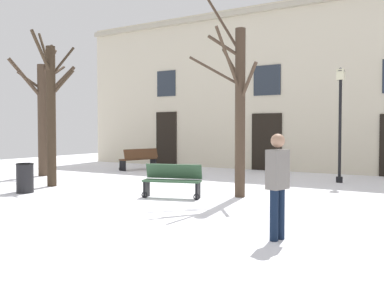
{
  "coord_description": "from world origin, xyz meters",
  "views": [
    {
      "loc": [
        6.55,
        -9.5,
        1.8
      ],
      "look_at": [
        0.0,
        1.59,
        1.36
      ],
      "focal_mm": 38.52,
      "sensor_mm": 36.0,
      "label": 1
    }
  ],
  "objects_px": {
    "tree_center": "(43,112)",
    "tree_left_of_center": "(239,106)",
    "tree_near_facade": "(51,111)",
    "streetlamp": "(340,112)",
    "person_by_shop_door": "(277,181)",
    "bench_near_center_tree": "(139,159)",
    "bench_near_lamp": "(172,180)",
    "litter_bin": "(25,178)"
  },
  "relations": [
    {
      "from": "bench_near_lamp",
      "to": "person_by_shop_door",
      "type": "relative_size",
      "value": 0.93
    },
    {
      "from": "bench_near_center_tree",
      "to": "person_by_shop_door",
      "type": "distance_m",
      "value": 12.47
    },
    {
      "from": "tree_center",
      "to": "streetlamp",
      "type": "relative_size",
      "value": 1.35
    },
    {
      "from": "bench_near_center_tree",
      "to": "bench_near_lamp",
      "type": "distance_m",
      "value": 7.89
    },
    {
      "from": "tree_near_facade",
      "to": "streetlamp",
      "type": "distance_m",
      "value": 9.57
    },
    {
      "from": "person_by_shop_door",
      "to": "litter_bin",
      "type": "bearing_deg",
      "value": 97.11
    },
    {
      "from": "litter_bin",
      "to": "bench_near_lamp",
      "type": "relative_size",
      "value": 0.52
    },
    {
      "from": "tree_center",
      "to": "tree_left_of_center",
      "type": "bearing_deg",
      "value": -5.43
    },
    {
      "from": "tree_left_of_center",
      "to": "litter_bin",
      "type": "height_order",
      "value": "tree_left_of_center"
    },
    {
      "from": "tree_left_of_center",
      "to": "litter_bin",
      "type": "relative_size",
      "value": 6.33
    },
    {
      "from": "streetlamp",
      "to": "person_by_shop_door",
      "type": "distance_m",
      "value": 8.31
    },
    {
      "from": "tree_near_facade",
      "to": "bench_near_lamp",
      "type": "bearing_deg",
      "value": 1.22
    },
    {
      "from": "streetlamp",
      "to": "tree_near_facade",
      "type": "bearing_deg",
      "value": -144.05
    },
    {
      "from": "tree_left_of_center",
      "to": "streetlamp",
      "type": "bearing_deg",
      "value": 69.1
    },
    {
      "from": "tree_center",
      "to": "person_by_shop_door",
      "type": "distance_m",
      "value": 12.0
    },
    {
      "from": "tree_center",
      "to": "bench_near_center_tree",
      "type": "xyz_separation_m",
      "value": [
        1.74,
        3.84,
        -2.01
      ]
    },
    {
      "from": "person_by_shop_door",
      "to": "tree_center",
      "type": "bearing_deg",
      "value": 83.84
    },
    {
      "from": "bench_near_lamp",
      "to": "streetlamp",
      "type": "bearing_deg",
      "value": 43.1
    },
    {
      "from": "tree_near_facade",
      "to": "tree_left_of_center",
      "type": "bearing_deg",
      "value": 10.22
    },
    {
      "from": "tree_center",
      "to": "litter_bin",
      "type": "bearing_deg",
      "value": -46.02
    },
    {
      "from": "tree_near_facade",
      "to": "person_by_shop_door",
      "type": "xyz_separation_m",
      "value": [
        8.34,
        -2.55,
        -1.45
      ]
    },
    {
      "from": "tree_near_facade",
      "to": "streetlamp",
      "type": "relative_size",
      "value": 1.29
    },
    {
      "from": "tree_near_facade",
      "to": "tree_center",
      "type": "bearing_deg",
      "value": 144.66
    },
    {
      "from": "tree_left_of_center",
      "to": "bench_near_lamp",
      "type": "distance_m",
      "value": 2.66
    },
    {
      "from": "streetlamp",
      "to": "person_by_shop_door",
      "type": "xyz_separation_m",
      "value": [
        0.59,
        -8.17,
        -1.42
      ]
    },
    {
      "from": "tree_near_facade",
      "to": "litter_bin",
      "type": "bearing_deg",
      "value": -71.92
    },
    {
      "from": "streetlamp",
      "to": "bench_near_center_tree",
      "type": "relative_size",
      "value": 2.06
    },
    {
      "from": "tree_center",
      "to": "tree_near_facade",
      "type": "height_order",
      "value": "tree_center"
    },
    {
      "from": "tree_left_of_center",
      "to": "tree_near_facade",
      "type": "xyz_separation_m",
      "value": [
        -6.02,
        -1.08,
        -0.02
      ]
    },
    {
      "from": "tree_left_of_center",
      "to": "litter_bin",
      "type": "bearing_deg",
      "value": -156.58
    },
    {
      "from": "person_by_shop_door",
      "to": "streetlamp",
      "type": "bearing_deg",
      "value": 19.98
    },
    {
      "from": "bench_near_lamp",
      "to": "litter_bin",
      "type": "bearing_deg",
      "value": -177.65
    },
    {
      "from": "streetlamp",
      "to": "bench_near_lamp",
      "type": "relative_size",
      "value": 2.42
    },
    {
      "from": "tree_near_facade",
      "to": "person_by_shop_door",
      "type": "bearing_deg",
      "value": -17.0
    },
    {
      "from": "tree_left_of_center",
      "to": "tree_near_facade",
      "type": "distance_m",
      "value": 6.11
    },
    {
      "from": "tree_left_of_center",
      "to": "litter_bin",
      "type": "xyz_separation_m",
      "value": [
        -5.58,
        -2.42,
        -2.01
      ]
    },
    {
      "from": "streetlamp",
      "to": "bench_near_center_tree",
      "type": "xyz_separation_m",
      "value": [
        -8.7,
        0.13,
        -1.9
      ]
    },
    {
      "from": "tree_left_of_center",
      "to": "person_by_shop_door",
      "type": "relative_size",
      "value": 3.08
    },
    {
      "from": "bench_near_lamp",
      "to": "bench_near_center_tree",
      "type": "bearing_deg",
      "value": 117.43
    },
    {
      "from": "bench_near_center_tree",
      "to": "person_by_shop_door",
      "type": "bearing_deg",
      "value": 63.98
    },
    {
      "from": "tree_center",
      "to": "streetlamp",
      "type": "height_order",
      "value": "tree_center"
    },
    {
      "from": "streetlamp",
      "to": "bench_near_lamp",
      "type": "distance_m",
      "value": 6.67
    }
  ]
}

